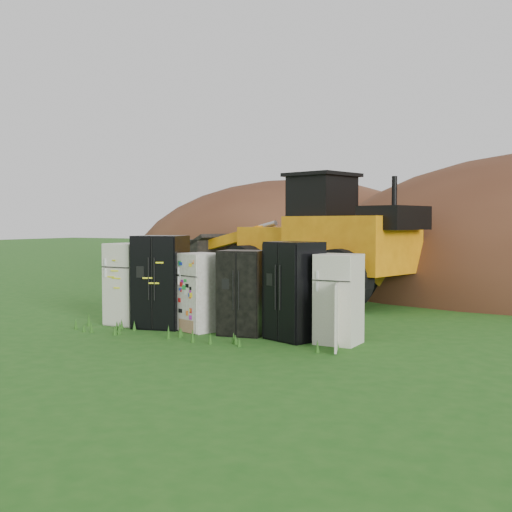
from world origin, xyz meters
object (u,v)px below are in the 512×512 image
(fridge_black_side, at_px, (161,282))
(fridge_open_door, at_px, (339,299))
(fridge_dark_mid, at_px, (243,293))
(fridge_sticker, at_px, (200,292))
(fridge_black_right, at_px, (294,291))
(wheel_loader, at_px, (297,237))
(fridge_leftmost, at_px, (128,284))

(fridge_black_side, height_order, fridge_open_door, fridge_black_side)
(fridge_open_door, bearing_deg, fridge_dark_mid, -178.60)
(fridge_black_side, xyz_separation_m, fridge_sticker, (0.96, 0.02, -0.17))
(fridge_dark_mid, xyz_separation_m, fridge_open_door, (1.99, -0.03, -0.01))
(fridge_open_door, bearing_deg, fridge_black_side, -177.82)
(fridge_black_right, distance_m, fridge_open_door, 0.88)
(fridge_open_door, bearing_deg, wheel_loader, 121.91)
(fridge_sticker, height_order, fridge_black_right, fridge_black_right)
(fridge_dark_mid, xyz_separation_m, wheel_loader, (-1.42, 5.94, 0.95))
(fridge_leftmost, xyz_separation_m, fridge_dark_mid, (2.79, 0.02, -0.05))
(fridge_black_right, bearing_deg, fridge_black_side, -157.63)
(fridge_leftmost, bearing_deg, fridge_black_right, 2.38)
(fridge_sticker, bearing_deg, wheel_loader, 115.09)
(fridge_black_side, distance_m, fridge_open_door, 3.93)
(fridge_leftmost, distance_m, fridge_dark_mid, 2.79)
(fridge_dark_mid, height_order, wheel_loader, wheel_loader)
(fridge_black_side, distance_m, fridge_sticker, 0.97)
(fridge_sticker, distance_m, fridge_open_door, 2.97)
(fridge_leftmost, bearing_deg, fridge_open_door, 2.45)
(fridge_black_side, distance_m, wheel_loader, 6.05)
(fridge_leftmost, relative_size, fridge_sticker, 1.11)
(fridge_dark_mid, relative_size, fridge_open_door, 1.02)
(wheel_loader, bearing_deg, fridge_black_right, -50.81)
(wheel_loader, bearing_deg, fridge_open_door, -44.06)
(fridge_sticker, xyz_separation_m, wheel_loader, (-0.45, 5.95, 0.99))
(fridge_sticker, relative_size, wheel_loader, 0.22)
(fridge_sticker, xyz_separation_m, fridge_black_right, (2.09, -0.02, 0.13))
(fridge_leftmost, xyz_separation_m, fridge_black_right, (3.90, -0.01, 0.04))
(fridge_leftmost, height_order, wheel_loader, wheel_loader)
(fridge_dark_mid, bearing_deg, wheel_loader, 95.30)
(fridge_leftmost, height_order, fridge_sticker, fridge_leftmost)
(fridge_black_side, relative_size, fridge_sticker, 1.22)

